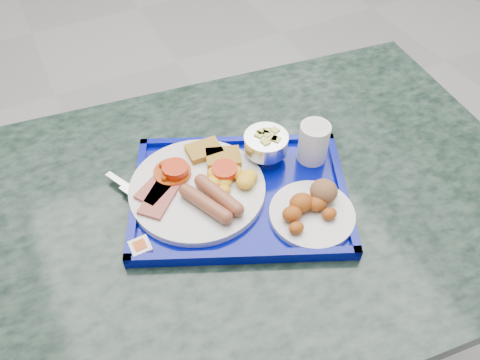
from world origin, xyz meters
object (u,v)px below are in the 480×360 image
Objects in this scene: bread_plate at (313,208)px; fruit_bowl at (266,143)px; table at (245,251)px; tray at (240,195)px; main_plate at (201,185)px; juice_cup at (314,141)px.

bread_plate is 0.18m from fruit_bowl.
table is 14.01× the size of fruit_bowl.
tray is 5.60× the size of fruit_bowl.
fruit_bowl is (-0.01, 0.17, 0.03)m from bread_plate.
tray is 0.15m from bread_plate.
juice_cup is at bearing -4.99° from main_plate.
bread_plate is at bearing -46.67° from tray.
main_plate is 2.95× the size of fruit_bowl.
table is at bearing -170.64° from juice_cup.
bread_plate is at bearing -122.14° from juice_cup.
juice_cup reaches higher than fruit_bowl.
fruit_bowl is 1.05× the size of juice_cup.
tray reaches higher than table.
table is 0.26m from bread_plate.
juice_cup is at bearing 9.36° from table.
main_plate is at bearing 146.15° from table.
fruit_bowl reaches higher than bread_plate.
fruit_bowl is 0.10m from juice_cup.
table is at bearing -139.31° from fruit_bowl.
main_plate is 0.22m from bread_plate.
table is at bearing 132.07° from bread_plate.
tray is 0.12m from fruit_bowl.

